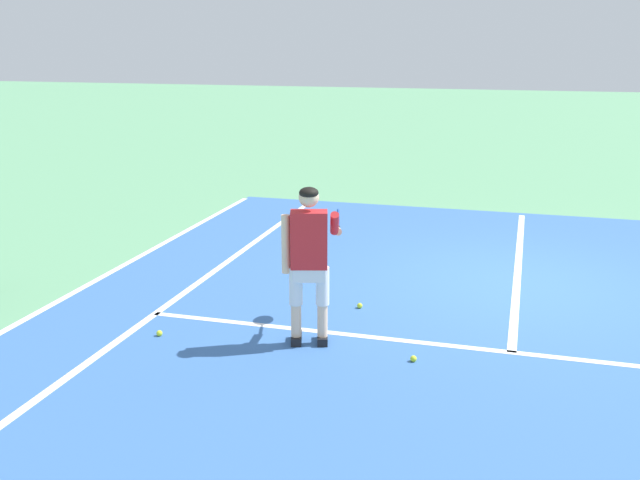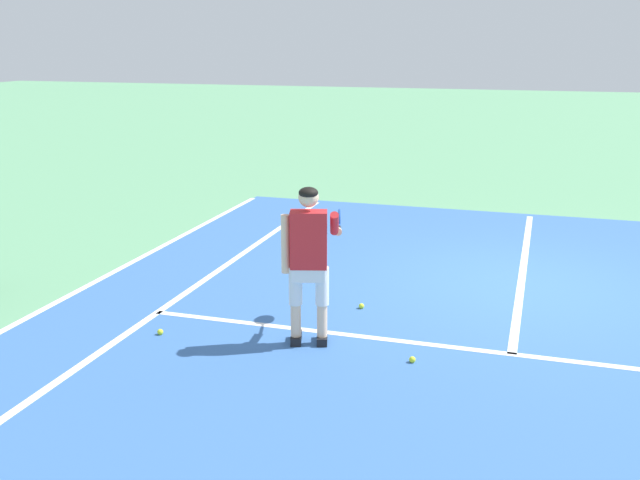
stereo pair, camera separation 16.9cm
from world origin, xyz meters
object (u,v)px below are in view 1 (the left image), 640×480
Objects in this scene: tennis_ball_near_feet at (160,333)px; tennis_ball_by_baseline at (360,306)px; tennis_ball_mid_court at (414,359)px; tennis_player at (310,255)px.

tennis_ball_by_baseline is at bearing 36.86° from tennis_ball_near_feet.
tennis_ball_mid_court is at bearing -57.28° from tennis_ball_by_baseline.
tennis_player is 25.95× the size of tennis_ball_by_baseline.
tennis_ball_by_baseline is (1.93, 1.45, 0.00)m from tennis_ball_near_feet.
tennis_player is 1.93m from tennis_ball_near_feet.
tennis_ball_by_baseline is at bearing 122.72° from tennis_ball_mid_court.
tennis_ball_by_baseline is 1.60m from tennis_ball_mid_court.
tennis_ball_near_feet is at bearing -143.14° from tennis_ball_by_baseline.
tennis_ball_by_baseline is (0.28, 1.17, -0.96)m from tennis_player.
tennis_ball_by_baseline is at bearing 76.50° from tennis_player.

